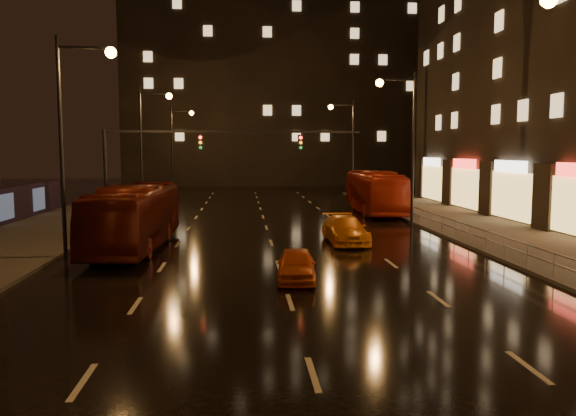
% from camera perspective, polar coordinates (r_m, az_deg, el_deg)
% --- Properties ---
extents(ground, '(140.00, 140.00, 0.00)m').
position_cam_1_polar(ground, '(34.36, -2.06, -2.47)').
color(ground, black).
rests_on(ground, ground).
extents(sidewalk_left, '(7.00, 70.00, 0.15)m').
position_cam_1_polar(sidewalk_left, '(31.72, -26.82, -3.66)').
color(sidewalk_left, '#38332D').
rests_on(sidewalk_left, ground).
extents(sidewalk_right, '(7.00, 70.00, 0.15)m').
position_cam_1_polar(sidewalk_right, '(33.00, 22.54, -3.13)').
color(sidewalk_right, '#38332D').
rests_on(sidewalk_right, ground).
extents(building_distant, '(44.00, 16.00, 36.00)m').
position_cam_1_polar(building_distant, '(87.12, -1.00, 14.44)').
color(building_distant, black).
rests_on(building_distant, ground).
extents(traffic_signal, '(15.31, 0.32, 6.20)m').
position_cam_1_polar(traffic_signal, '(34.15, -10.64, 5.36)').
color(traffic_signal, black).
rests_on(traffic_signal, ground).
extents(railing_right, '(0.05, 56.00, 1.00)m').
position_cam_1_polar(railing_right, '(34.29, 15.38, -1.18)').
color(railing_right, '#99999E').
rests_on(railing_right, sidewalk_right).
extents(bus_red, '(3.12, 11.72, 3.24)m').
position_cam_1_polar(bus_red, '(29.64, -15.27, -0.84)').
color(bus_red, '#5C170D').
rests_on(bus_red, ground).
extents(bus_curb, '(3.36, 12.23, 3.37)m').
position_cam_1_polar(bus_curb, '(45.35, 8.78, 1.63)').
color(bus_curb, '#A92410').
rests_on(bus_curb, ground).
extents(taxi_near, '(1.79, 3.71, 1.22)m').
position_cam_1_polar(taxi_near, '(21.56, 0.85, -5.80)').
color(taxi_near, '#DD5914').
rests_on(taxi_near, ground).
extents(taxi_far, '(2.11, 4.96, 1.43)m').
position_cam_1_polar(taxi_far, '(30.51, 5.83, -2.20)').
color(taxi_far, orange).
rests_on(taxi_far, ground).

